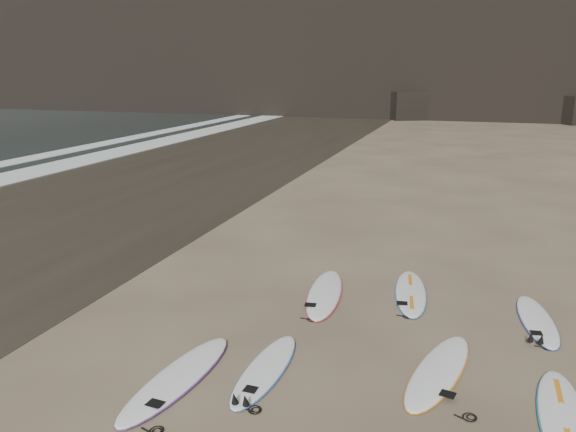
% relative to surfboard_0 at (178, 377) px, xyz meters
% --- Properties ---
extents(ground, '(240.00, 240.00, 0.00)m').
position_rel_surfboard_0_xyz_m(ground, '(4.01, 1.13, -0.05)').
color(ground, '#897559').
rests_on(ground, ground).
extents(wet_sand, '(12.00, 200.00, 0.01)m').
position_rel_surfboard_0_xyz_m(wet_sand, '(-8.99, 11.13, -0.04)').
color(wet_sand, '#383026').
rests_on(wet_sand, ground).
extents(surfboard_0, '(0.90, 2.77, 0.10)m').
position_rel_surfboard_0_xyz_m(surfboard_0, '(0.00, 0.00, 0.00)').
color(surfboard_0, white).
rests_on(surfboard_0, ground).
extents(surfboard_1, '(0.60, 2.33, 0.08)m').
position_rel_surfboard_0_xyz_m(surfboard_1, '(1.15, 0.63, -0.01)').
color(surfboard_1, white).
rests_on(surfboard_1, ground).
extents(surfboard_2, '(1.17, 2.64, 0.09)m').
position_rel_surfboard_0_xyz_m(surfboard_2, '(3.67, 1.41, -0.00)').
color(surfboard_2, white).
rests_on(surfboard_2, ground).
extents(surfboard_3, '(0.66, 2.53, 0.09)m').
position_rel_surfboard_0_xyz_m(surfboard_3, '(5.31, 0.68, -0.00)').
color(surfboard_3, white).
rests_on(surfboard_3, ground).
extents(surfboard_5, '(0.98, 2.73, 0.10)m').
position_rel_surfboard_0_xyz_m(surfboard_5, '(1.28, 3.80, -0.00)').
color(surfboard_5, white).
rests_on(surfboard_5, ground).
extents(surfboard_6, '(0.93, 2.58, 0.09)m').
position_rel_surfboard_0_xyz_m(surfboard_6, '(2.94, 4.39, -0.00)').
color(surfboard_6, white).
rests_on(surfboard_6, ground).
extents(surfboard_7, '(0.82, 2.35, 0.08)m').
position_rel_surfboard_0_xyz_m(surfboard_7, '(5.27, 3.78, -0.01)').
color(surfboard_7, white).
rests_on(surfboard_7, ground).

